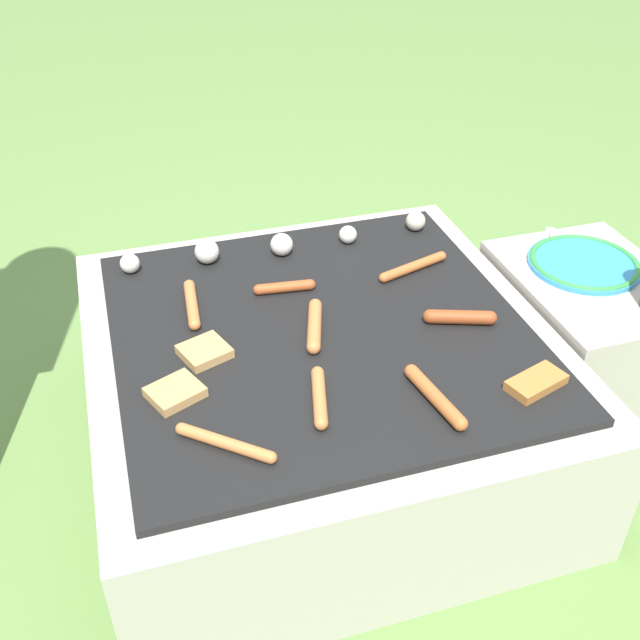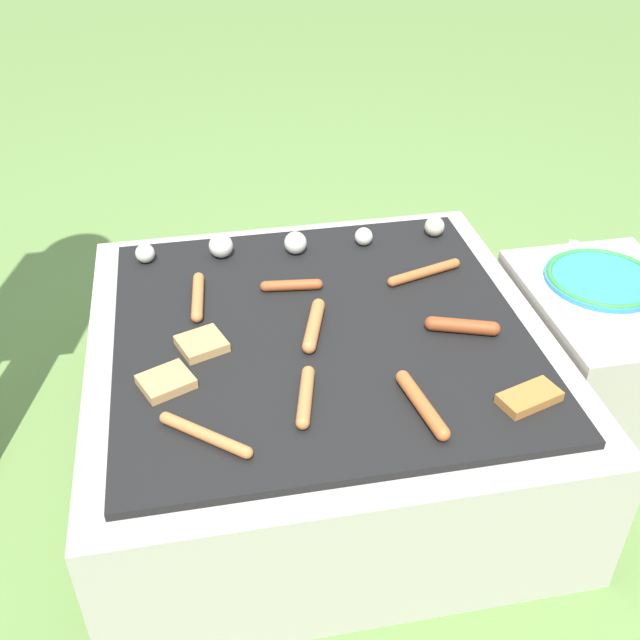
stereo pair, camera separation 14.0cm
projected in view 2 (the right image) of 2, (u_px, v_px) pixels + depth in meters
name	position (u px, v px, depth m)	size (l,w,h in m)	color
ground_plane	(320.00, 446.00, 1.82)	(14.00, 14.00, 0.00)	#608442
grill	(320.00, 391.00, 1.72)	(0.99, 0.99, 0.36)	#B2AA9E
side_ledge	(598.00, 357.00, 1.82)	(0.36, 0.48, 0.36)	#B2AA9E
sausage_mid_left	(306.00, 397.00, 1.41)	(0.06, 0.16, 0.03)	#C6753D
sausage_back_right	(424.00, 272.00, 1.77)	(0.19, 0.08, 0.02)	#B7602D
sausage_mid_right	(422.00, 404.00, 1.39)	(0.05, 0.19, 0.03)	#B7602D
sausage_front_left	(291.00, 285.00, 1.72)	(0.14, 0.04, 0.02)	#A34C23
sausage_back_left	(314.00, 325.00, 1.59)	(0.08, 0.17, 0.03)	#C6753D
sausage_front_right	(462.00, 326.00, 1.59)	(0.15, 0.07, 0.03)	#93421E
sausage_back_center	(198.00, 297.00, 1.68)	(0.04, 0.18, 0.03)	#C6753D
sausage_front_center	(205.00, 435.00, 1.33)	(0.16, 0.14, 0.02)	#C6753D
bread_slice_center	(529.00, 397.00, 1.41)	(0.13, 0.09, 0.02)	#B27033
bread_slice_right	(202.00, 344.00, 1.55)	(0.11, 0.11, 0.02)	tan
bread_slice_left	(166.00, 382.00, 1.45)	(0.12, 0.11, 0.02)	tan
mushroom_row	(289.00, 241.00, 1.86)	(0.78, 0.08, 0.06)	silver
plate_colorful	(603.00, 279.00, 1.75)	(0.27, 0.27, 0.02)	#338CCC
fork_utensil	(573.00, 255.00, 1.85)	(0.09, 0.16, 0.01)	silver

